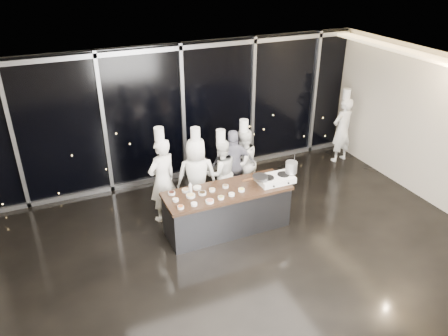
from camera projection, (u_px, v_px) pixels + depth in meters
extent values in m
plane|color=black|center=(247.00, 255.00, 8.02)|extent=(9.00, 9.00, 0.00)
cube|color=beige|center=(182.00, 112.00, 10.13)|extent=(9.00, 0.02, 3.20)
cube|color=beige|center=(404.00, 329.00, 4.44)|extent=(9.00, 0.02, 3.20)
cube|color=beige|center=(446.00, 136.00, 8.90)|extent=(0.02, 7.00, 3.20)
cube|color=silver|center=(252.00, 85.00, 6.55)|extent=(9.00, 7.00, 0.02)
cube|color=black|center=(183.00, 113.00, 10.09)|extent=(8.90, 0.04, 3.18)
cube|color=#97999F|center=(180.00, 48.00, 9.36)|extent=(8.90, 0.08, 0.10)
cube|color=#97999F|center=(186.00, 173.00, 10.76)|extent=(8.90, 0.08, 0.10)
cube|color=#97999F|center=(13.00, 139.00, 8.76)|extent=(0.08, 0.08, 3.20)
cube|color=#97999F|center=(104.00, 125.00, 9.40)|extent=(0.08, 0.08, 3.20)
cube|color=#97999F|center=(183.00, 114.00, 10.05)|extent=(0.08, 0.08, 3.20)
cube|color=#97999F|center=(253.00, 104.00, 10.69)|extent=(0.08, 0.08, 3.20)
cube|color=#97999F|center=(314.00, 94.00, 11.33)|extent=(0.08, 0.08, 3.20)
cube|color=#38393E|center=(227.00, 211.00, 8.56)|extent=(2.40, 0.80, 0.84)
cube|color=#3D2A1A|center=(227.00, 191.00, 8.35)|extent=(2.46, 0.86, 0.06)
cube|color=white|center=(276.00, 179.00, 8.59)|extent=(0.71, 0.44, 0.12)
cylinder|color=black|center=(268.00, 178.00, 8.50)|extent=(0.24, 0.24, 0.02)
cylinder|color=black|center=(283.00, 174.00, 8.62)|extent=(0.24, 0.24, 0.02)
cylinder|color=black|center=(274.00, 186.00, 8.35)|extent=(0.04, 0.02, 0.04)
cylinder|color=black|center=(289.00, 183.00, 8.47)|extent=(0.04, 0.02, 0.04)
cylinder|color=slate|center=(260.00, 177.00, 8.44)|extent=(0.32, 0.32, 0.05)
cube|color=#4C2B14|center=(248.00, 180.00, 8.34)|extent=(0.23, 0.03, 0.02)
cylinder|color=silver|center=(291.00, 167.00, 8.62)|extent=(0.23, 0.23, 0.23)
cylinder|color=white|center=(181.00, 207.00, 7.74)|extent=(0.12, 0.12, 0.04)
cylinder|color=#C85B21|center=(181.00, 206.00, 7.74)|extent=(0.10, 0.10, 0.01)
cylinder|color=white|center=(176.00, 200.00, 7.96)|extent=(0.11, 0.11, 0.04)
cylinder|color=beige|center=(175.00, 199.00, 7.96)|extent=(0.09, 0.09, 0.01)
cylinder|color=white|center=(172.00, 193.00, 8.18)|extent=(0.14, 0.14, 0.04)
cylinder|color=black|center=(172.00, 192.00, 8.17)|extent=(0.11, 0.11, 0.01)
cylinder|color=white|center=(194.00, 204.00, 7.84)|extent=(0.12, 0.12, 0.04)
cylinder|color=white|center=(194.00, 203.00, 7.83)|extent=(0.10, 0.10, 0.01)
cylinder|color=white|center=(191.00, 196.00, 8.09)|extent=(0.17, 0.17, 0.04)
cylinder|color=#D5B86A|center=(191.00, 195.00, 8.09)|extent=(0.14, 0.14, 0.01)
cylinder|color=white|center=(186.00, 190.00, 8.27)|extent=(0.14, 0.14, 0.04)
cylinder|color=tan|center=(186.00, 190.00, 8.26)|extent=(0.12, 0.12, 0.01)
cylinder|color=white|center=(210.00, 201.00, 7.92)|extent=(0.15, 0.15, 0.04)
cylinder|color=#C77152|center=(210.00, 200.00, 7.92)|extent=(0.13, 0.13, 0.01)
cylinder|color=white|center=(202.00, 193.00, 8.18)|extent=(0.15, 0.15, 0.04)
cylinder|color=black|center=(202.00, 192.00, 8.17)|extent=(0.12, 0.12, 0.01)
cylinder|color=white|center=(197.00, 188.00, 8.36)|extent=(0.16, 0.16, 0.04)
cylinder|color=white|center=(197.00, 187.00, 8.35)|extent=(0.13, 0.13, 0.01)
cylinder|color=white|center=(221.00, 198.00, 8.04)|extent=(0.12, 0.12, 0.04)
cylinder|color=#A39641|center=(221.00, 197.00, 8.03)|extent=(0.09, 0.09, 0.01)
cylinder|color=white|center=(212.00, 190.00, 8.29)|extent=(0.12, 0.12, 0.04)
cylinder|color=tan|center=(212.00, 189.00, 8.28)|extent=(0.10, 0.10, 0.01)
cylinder|color=white|center=(232.00, 194.00, 8.14)|extent=(0.12, 0.12, 0.04)
cylinder|color=#F4DEC2|center=(232.00, 194.00, 8.13)|extent=(0.09, 0.09, 0.01)
cylinder|color=white|center=(226.00, 186.00, 8.41)|extent=(0.11, 0.11, 0.04)
cylinder|color=brown|center=(226.00, 186.00, 8.40)|extent=(0.09, 0.09, 0.01)
cylinder|color=white|center=(241.00, 190.00, 8.29)|extent=(0.12, 0.12, 0.04)
cylinder|color=#FFED54|center=(241.00, 189.00, 8.28)|extent=(0.10, 0.10, 0.01)
cylinder|color=white|center=(190.00, 189.00, 8.20)|extent=(0.06, 0.06, 0.17)
cone|color=white|center=(190.00, 183.00, 8.15)|extent=(0.05, 0.05, 0.06)
imported|color=white|center=(162.00, 180.00, 8.69)|extent=(0.77, 0.65, 1.79)
cylinder|color=white|center=(159.00, 134.00, 8.23)|extent=(0.25, 0.25, 0.26)
imported|color=white|center=(197.00, 176.00, 8.94)|extent=(0.93, 0.72, 1.68)
cylinder|color=white|center=(195.00, 134.00, 8.51)|extent=(0.23, 0.23, 0.26)
imported|color=white|center=(221.00, 173.00, 9.28)|extent=(0.75, 0.60, 1.50)
cylinder|color=white|center=(221.00, 136.00, 8.89)|extent=(0.20, 0.20, 0.26)
imported|color=#121233|center=(234.00, 165.00, 9.45)|extent=(1.02, 0.63, 1.63)
imported|color=white|center=(243.00, 162.00, 9.66)|extent=(0.91, 0.82, 1.55)
cylinder|color=white|center=(244.00, 126.00, 9.26)|extent=(0.24, 0.24, 0.26)
imported|color=white|center=(342.00, 130.00, 11.14)|extent=(0.68, 0.51, 1.70)
cylinder|color=white|center=(347.00, 94.00, 10.71)|extent=(0.22, 0.22, 0.26)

